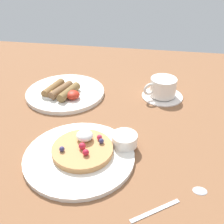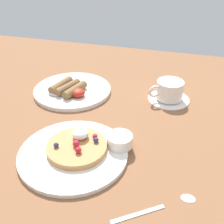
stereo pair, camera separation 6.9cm
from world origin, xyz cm
name	(u,v)px [view 2 (the right image)]	position (x,y,z in cm)	size (l,w,h in cm)	color
ground_plane	(107,128)	(0.00, 0.00, -1.50)	(159.52, 116.47, 3.00)	brown
pancake_plate	(73,154)	(-3.73, -14.13, 0.53)	(24.60, 24.60, 1.05)	white
pancake_with_berries	(78,145)	(-3.15, -12.77, 2.04)	(13.66, 13.66, 3.67)	tan
syrup_ramekin	(120,140)	(5.70, -8.98, 2.48)	(5.93, 5.93, 2.77)	white
breakfast_plate	(73,90)	(-15.67, 13.58, 0.63)	(24.09, 24.09, 1.26)	white
fried_breakfast	(68,89)	(-15.85, 11.09, 2.39)	(11.94, 11.21, 2.70)	brown
coffee_saucer	(169,99)	(14.12, 17.05, 0.35)	(12.43, 12.43, 0.70)	white
coffee_cup	(169,90)	(13.99, 16.96, 3.52)	(9.80, 8.11, 5.43)	white
teaspoon	(169,204)	(18.52, -21.83, 0.24)	(14.31, 10.52, 0.60)	silver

